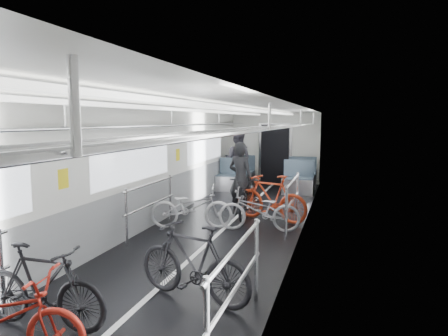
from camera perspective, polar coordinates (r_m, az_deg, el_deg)
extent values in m
cube|color=black|center=(7.28, -1.94, -10.35)|extent=(3.00, 14.00, 0.01)
cube|color=white|center=(6.96, -2.03, 8.86)|extent=(3.00, 14.00, 0.02)
cube|color=silver|center=(7.63, -12.72, -0.51)|extent=(0.02, 14.00, 2.40)
cube|color=silver|center=(6.70, 10.27, -1.46)|extent=(0.02, 14.00, 2.40)
cube|color=silver|center=(13.80, 7.33, 2.84)|extent=(3.00, 0.02, 2.40)
cube|color=white|center=(7.28, -1.94, -10.32)|extent=(0.08, 13.80, 0.01)
cube|color=gray|center=(7.74, -12.38, -6.03)|extent=(0.01, 13.90, 0.90)
cube|color=gray|center=(6.85, 9.89, -7.67)|extent=(0.01, 13.90, 0.90)
cube|color=white|center=(7.59, -12.57, 0.98)|extent=(0.01, 10.80, 0.75)
cube|color=white|center=(6.68, 10.05, 0.25)|extent=(0.01, 10.80, 0.75)
cube|color=white|center=(7.15, -6.25, 8.29)|extent=(0.14, 13.40, 0.05)
cube|color=white|center=(6.80, 2.42, 8.40)|extent=(0.14, 13.40, 0.05)
cube|color=black|center=(13.76, 7.28, 1.99)|extent=(0.95, 0.10, 2.00)
imported|color=black|center=(4.68, -24.59, -15.14)|extent=(1.51, 0.45, 0.91)
imported|color=#B7B7BC|center=(8.04, -4.67, -5.56)|extent=(1.73, 0.99, 0.86)
imported|color=black|center=(4.89, -4.42, -13.24)|extent=(1.65, 0.83, 0.95)
imported|color=#A2A1A5|center=(7.82, 5.01, -6.00)|extent=(1.65, 0.75, 0.84)
imported|color=#B13015|center=(8.60, 6.74, -4.26)|extent=(1.74, 0.96, 1.01)
imported|color=black|center=(8.93, 3.46, -4.08)|extent=(0.70, 1.79, 0.93)
imported|color=black|center=(9.01, 2.37, -1.56)|extent=(0.71, 0.57, 1.67)
imported|color=#343039|center=(12.61, 1.98, 1.14)|extent=(0.96, 0.79, 1.80)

